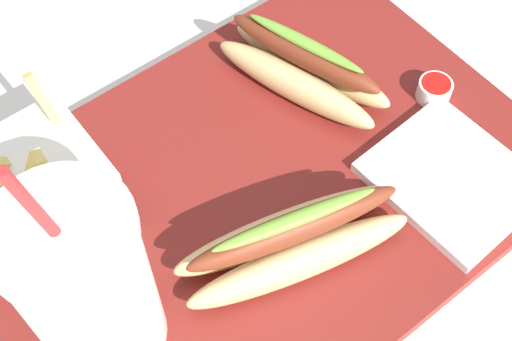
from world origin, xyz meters
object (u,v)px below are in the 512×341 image
object	(u,v)px
hot_dog_2	(303,69)
ketchup_cup_1	(435,89)
hot_dog_1	(293,241)
napkin_stack	(452,179)
fries_basket	(46,191)
soda_cup	(88,288)

from	to	relation	value
hot_dog_2	ketchup_cup_1	distance (m)	0.12
hot_dog_1	hot_dog_2	xyz separation A→B (m)	(-0.12, -0.13, -0.00)
hot_dog_1	napkin_stack	world-z (taller)	hot_dog_1
fries_basket	ketchup_cup_1	distance (m)	0.35
fries_basket	napkin_stack	xyz separation A→B (m)	(-0.28, 0.17, -0.04)
soda_cup	fries_basket	world-z (taller)	soda_cup
soda_cup	hot_dog_1	xyz separation A→B (m)	(-0.15, 0.03, -0.06)
hot_dog_2	napkin_stack	xyz separation A→B (m)	(-0.03, 0.16, -0.02)
soda_cup	napkin_stack	world-z (taller)	soda_cup
napkin_stack	fries_basket	bearing A→B (deg)	-31.97
soda_cup	hot_dog_2	size ratio (longest dim) A/B	1.37
soda_cup	hot_dog_1	size ratio (longest dim) A/B	1.22
hot_dog_1	hot_dog_2	world-z (taller)	hot_dog_1
soda_cup	hot_dog_1	world-z (taller)	soda_cup
fries_basket	ketchup_cup_1	bearing A→B (deg)	163.26
ketchup_cup_1	hot_dog_2	bearing A→B (deg)	-43.91
hot_dog_1	ketchup_cup_1	world-z (taller)	hot_dog_1
hot_dog_2	fries_basket	bearing A→B (deg)	-3.93
fries_basket	hot_dog_1	size ratio (longest dim) A/B	0.77
hot_dog_1	hot_dog_2	size ratio (longest dim) A/B	1.12
ketchup_cup_1	napkin_stack	bearing A→B (deg)	54.21
hot_dog_1	ketchup_cup_1	bearing A→B (deg)	-167.78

